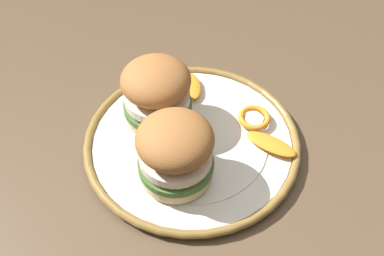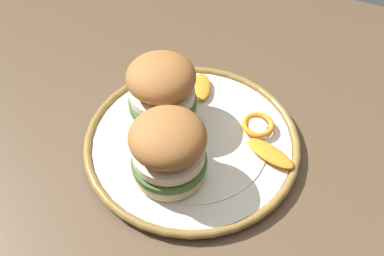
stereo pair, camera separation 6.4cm
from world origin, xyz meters
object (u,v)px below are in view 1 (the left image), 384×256
at_px(sandwich_half_left, 175,151).
at_px(dining_table, 204,161).
at_px(sandwich_half_right, 157,92).
at_px(dinner_plate, 192,141).

bearing_deg(sandwich_half_left, dining_table, 82.11).
relative_size(dining_table, sandwich_half_right, 10.33).
xyz_separation_m(dining_table, sandwich_half_left, (-0.01, -0.11, 0.16)).
bearing_deg(sandwich_half_right, sandwich_half_left, -59.30).
bearing_deg(sandwich_half_left, dinner_plate, 86.63).
relative_size(dining_table, dinner_plate, 4.52).
bearing_deg(dining_table, dinner_plate, -105.25).
height_order(dining_table, sandwich_half_left, sandwich_half_left).
distance_m(dining_table, sandwich_half_left, 0.19).
height_order(dining_table, sandwich_half_right, sandwich_half_right).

